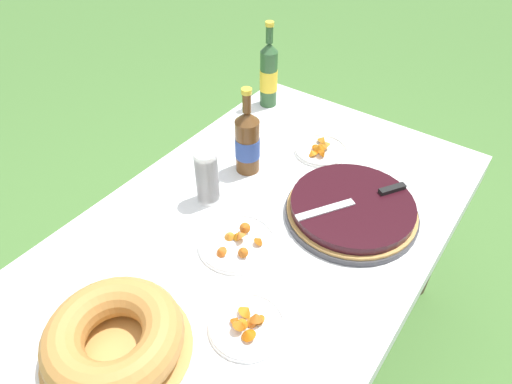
{
  "coord_description": "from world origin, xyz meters",
  "views": [
    {
      "loc": [
        -0.8,
        -0.56,
        1.77
      ],
      "look_at": [
        0.06,
        0.06,
        0.84
      ],
      "focal_mm": 32.0,
      "sensor_mm": 36.0,
      "label": 1
    }
  ],
  "objects_px": {
    "snack_plate_left": "(247,324)",
    "cider_bottle_amber": "(247,142)",
    "cup_stack": "(207,177)",
    "cider_bottle_green": "(269,75)",
    "snack_plate_right": "(237,242)",
    "serving_knife": "(362,198)",
    "berry_tart": "(352,209)",
    "bundt_cake": "(114,338)",
    "snack_plate_near": "(321,149)"
  },
  "relations": [
    {
      "from": "snack_plate_left",
      "to": "cider_bottle_green",
      "type": "bearing_deg",
      "value": 31.88
    },
    {
      "from": "serving_knife",
      "to": "bundt_cake",
      "type": "height_order",
      "value": "bundt_cake"
    },
    {
      "from": "berry_tart",
      "to": "serving_knife",
      "type": "bearing_deg",
      "value": -32.01
    },
    {
      "from": "bundt_cake",
      "to": "cup_stack",
      "type": "bearing_deg",
      "value": 17.55
    },
    {
      "from": "berry_tart",
      "to": "serving_knife",
      "type": "height_order",
      "value": "serving_knife"
    },
    {
      "from": "bundt_cake",
      "to": "snack_plate_near",
      "type": "bearing_deg",
      "value": 0.12
    },
    {
      "from": "bundt_cake",
      "to": "cider_bottle_amber",
      "type": "distance_m",
      "value": 0.75
    },
    {
      "from": "cider_bottle_amber",
      "to": "snack_plate_left",
      "type": "relative_size",
      "value": 1.6
    },
    {
      "from": "snack_plate_near",
      "to": "snack_plate_right",
      "type": "distance_m",
      "value": 0.54
    },
    {
      "from": "serving_knife",
      "to": "cup_stack",
      "type": "height_order",
      "value": "cup_stack"
    },
    {
      "from": "bundt_cake",
      "to": "snack_plate_left",
      "type": "height_order",
      "value": "bundt_cake"
    },
    {
      "from": "berry_tart",
      "to": "snack_plate_near",
      "type": "relative_size",
      "value": 2.1
    },
    {
      "from": "berry_tart",
      "to": "cup_stack",
      "type": "height_order",
      "value": "cup_stack"
    },
    {
      "from": "serving_knife",
      "to": "snack_plate_left",
      "type": "height_order",
      "value": "serving_knife"
    },
    {
      "from": "cup_stack",
      "to": "cider_bottle_green",
      "type": "bearing_deg",
      "value": 16.96
    },
    {
      "from": "cider_bottle_green",
      "to": "snack_plate_near",
      "type": "xyz_separation_m",
      "value": [
        -0.17,
        -0.35,
        -0.12
      ]
    },
    {
      "from": "serving_knife",
      "to": "cider_bottle_amber",
      "type": "xyz_separation_m",
      "value": [
        -0.02,
        0.41,
        0.05
      ]
    },
    {
      "from": "cider_bottle_green",
      "to": "cup_stack",
      "type": "bearing_deg",
      "value": -163.04
    },
    {
      "from": "serving_knife",
      "to": "snack_plate_left",
      "type": "bearing_deg",
      "value": 27.44
    },
    {
      "from": "cider_bottle_amber",
      "to": "snack_plate_right",
      "type": "xyz_separation_m",
      "value": [
        -0.3,
        -0.19,
        -0.1
      ]
    },
    {
      "from": "berry_tart",
      "to": "cup_stack",
      "type": "relative_size",
      "value": 2.17
    },
    {
      "from": "cup_stack",
      "to": "snack_plate_left",
      "type": "relative_size",
      "value": 0.97
    },
    {
      "from": "berry_tart",
      "to": "snack_plate_left",
      "type": "xyz_separation_m",
      "value": [
        -0.5,
        0.03,
        -0.02
      ]
    },
    {
      "from": "berry_tart",
      "to": "cup_stack",
      "type": "xyz_separation_m",
      "value": [
        -0.2,
        0.41,
        0.07
      ]
    },
    {
      "from": "snack_plate_right",
      "to": "snack_plate_near",
      "type": "bearing_deg",
      "value": 3.05
    },
    {
      "from": "cup_stack",
      "to": "snack_plate_right",
      "type": "xyz_separation_m",
      "value": [
        -0.1,
        -0.19,
        -0.08
      ]
    },
    {
      "from": "berry_tart",
      "to": "cider_bottle_amber",
      "type": "distance_m",
      "value": 0.41
    },
    {
      "from": "snack_plate_near",
      "to": "snack_plate_left",
      "type": "xyz_separation_m",
      "value": [
        -0.74,
        -0.21,
        -0.0
      ]
    },
    {
      "from": "bundt_cake",
      "to": "snack_plate_near",
      "type": "height_order",
      "value": "bundt_cake"
    },
    {
      "from": "berry_tart",
      "to": "bundt_cake",
      "type": "xyz_separation_m",
      "value": [
        -0.73,
        0.24,
        0.02
      ]
    },
    {
      "from": "serving_knife",
      "to": "snack_plate_right",
      "type": "distance_m",
      "value": 0.4
    },
    {
      "from": "cup_stack",
      "to": "snack_plate_right",
      "type": "distance_m",
      "value": 0.23
    },
    {
      "from": "cider_bottle_amber",
      "to": "snack_plate_left",
      "type": "height_order",
      "value": "cider_bottle_amber"
    },
    {
      "from": "berry_tart",
      "to": "cider_bottle_green",
      "type": "distance_m",
      "value": 0.72
    },
    {
      "from": "snack_plate_left",
      "to": "bundt_cake",
      "type": "bearing_deg",
      "value": 137.02
    },
    {
      "from": "serving_knife",
      "to": "cider_bottle_green",
      "type": "height_order",
      "value": "cider_bottle_green"
    },
    {
      "from": "snack_plate_left",
      "to": "snack_plate_right",
      "type": "height_order",
      "value": "snack_plate_right"
    },
    {
      "from": "bundt_cake",
      "to": "cider_bottle_amber",
      "type": "relative_size",
      "value": 1.14
    },
    {
      "from": "bundt_cake",
      "to": "snack_plate_right",
      "type": "relative_size",
      "value": 1.53
    },
    {
      "from": "snack_plate_near",
      "to": "bundt_cake",
      "type": "bearing_deg",
      "value": -179.88
    },
    {
      "from": "serving_knife",
      "to": "cup_stack",
      "type": "bearing_deg",
      "value": -29.91
    },
    {
      "from": "cup_stack",
      "to": "snack_plate_left",
      "type": "distance_m",
      "value": 0.49
    },
    {
      "from": "berry_tart",
      "to": "snack_plate_right",
      "type": "height_order",
      "value": "same"
    },
    {
      "from": "berry_tart",
      "to": "snack_plate_right",
      "type": "relative_size",
      "value": 1.77
    },
    {
      "from": "snack_plate_near",
      "to": "cider_bottle_amber",
      "type": "bearing_deg",
      "value": 145.96
    },
    {
      "from": "snack_plate_near",
      "to": "snack_plate_left",
      "type": "relative_size",
      "value": 1.0
    },
    {
      "from": "berry_tart",
      "to": "cider_bottle_amber",
      "type": "height_order",
      "value": "cider_bottle_amber"
    },
    {
      "from": "cider_bottle_green",
      "to": "snack_plate_near",
      "type": "height_order",
      "value": "cider_bottle_green"
    },
    {
      "from": "snack_plate_left",
      "to": "cider_bottle_amber",
      "type": "bearing_deg",
      "value": 36.46
    },
    {
      "from": "cider_bottle_green",
      "to": "berry_tart",
      "type": "bearing_deg",
      "value": -124.41
    }
  ]
}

